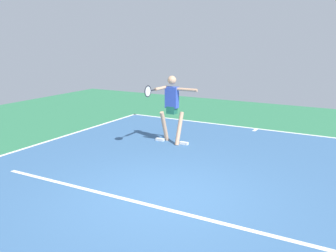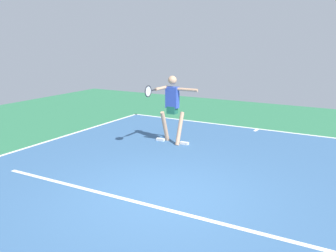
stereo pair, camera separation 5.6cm
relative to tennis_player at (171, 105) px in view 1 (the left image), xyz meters
The scene contains 6 objects.
ground_plane 3.75m from the tennis_player, 116.15° to the left, with size 21.62×21.62×0.00m, color #2D754C.
court_surface 3.75m from the tennis_player, 116.15° to the left, with size 9.44×12.08×0.00m, color #38608E.
court_line_baseline_near 3.36m from the tennis_player, 119.87° to the right, with size 9.44×0.10×0.01m, color white.
court_line_service 4.10m from the tennis_player, 113.57° to the left, with size 7.08×0.10×0.01m, color white.
court_line_centre_mark 3.19m from the tennis_player, 121.76° to the right, with size 0.10×0.30×0.01m, color white.
tennis_player is the anchor object (origin of this frame).
Camera 1 is at (-3.21, 5.51, 2.84)m, focal length 40.35 mm.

